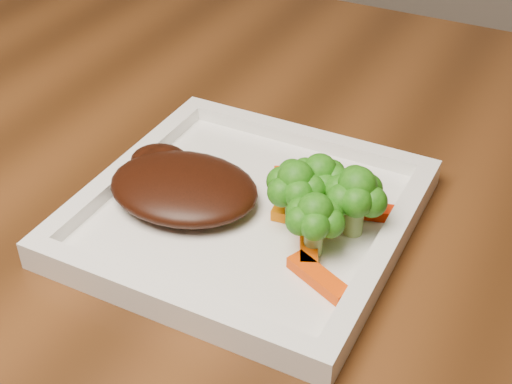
% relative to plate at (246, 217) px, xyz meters
% --- Properties ---
extents(plate, '(0.27, 0.27, 0.01)m').
position_rel_plate_xyz_m(plate, '(0.00, 0.00, 0.00)').
color(plate, white).
rests_on(plate, dining_table).
extents(steak, '(0.14, 0.11, 0.03)m').
position_rel_plate_xyz_m(steak, '(-0.06, -0.01, 0.02)').
color(steak, black).
rests_on(steak, plate).
extents(broccoli_0, '(0.06, 0.06, 0.07)m').
position_rel_plate_xyz_m(broccoli_0, '(0.06, 0.03, 0.04)').
color(broccoli_0, '#136D12').
rests_on(broccoli_0, plate).
extents(broccoli_1, '(0.07, 0.07, 0.06)m').
position_rel_plate_xyz_m(broccoli_1, '(0.09, 0.02, 0.04)').
color(broccoli_1, '#106414').
rests_on(broccoli_1, plate).
extents(broccoli_2, '(0.06, 0.06, 0.06)m').
position_rel_plate_xyz_m(broccoli_2, '(0.07, -0.02, 0.04)').
color(broccoli_2, '#167012').
rests_on(broccoli_2, plate).
extents(broccoli_3, '(0.08, 0.08, 0.06)m').
position_rel_plate_xyz_m(broccoli_3, '(0.04, 0.01, 0.04)').
color(broccoli_3, '#1A5B0F').
rests_on(broccoli_3, plate).
extents(carrot_1, '(0.06, 0.04, 0.01)m').
position_rel_plate_xyz_m(carrot_1, '(0.09, -0.05, 0.01)').
color(carrot_1, '#DF3E03').
rests_on(carrot_1, plate).
extents(carrot_3, '(0.06, 0.03, 0.01)m').
position_rel_plate_xyz_m(carrot_3, '(0.10, 0.04, 0.01)').
color(carrot_3, red).
rests_on(carrot_3, plate).
extents(carrot_4, '(0.05, 0.04, 0.01)m').
position_rel_plate_xyz_m(carrot_4, '(0.02, 0.07, 0.01)').
color(carrot_4, '#CF3903').
rests_on(carrot_4, plate).
extents(carrot_5, '(0.03, 0.05, 0.01)m').
position_rel_plate_xyz_m(carrot_5, '(0.07, -0.02, 0.01)').
color(carrot_5, '#FF5204').
rests_on(carrot_5, plate).
extents(carrot_6, '(0.06, 0.02, 0.01)m').
position_rel_plate_xyz_m(carrot_6, '(0.05, 0.01, 0.01)').
color(carrot_6, '#DC6903').
rests_on(carrot_6, plate).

